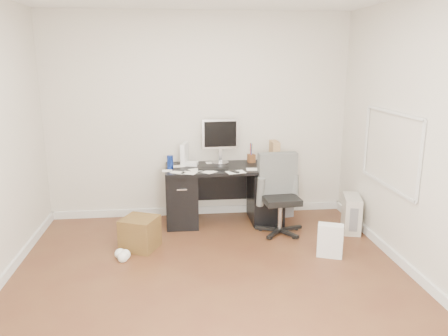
# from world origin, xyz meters

# --- Properties ---
(ground) EXTENTS (4.00, 4.00, 0.00)m
(ground) POSITION_xyz_m (0.00, 0.00, 0.00)
(ground) COLOR #4E2619
(ground) RESTS_ON ground
(room_shell) EXTENTS (4.02, 4.02, 2.71)m
(room_shell) POSITION_xyz_m (0.03, 0.03, 1.66)
(room_shell) COLOR beige
(room_shell) RESTS_ON ground
(desk) EXTENTS (1.50, 0.70, 0.75)m
(desk) POSITION_xyz_m (0.30, 1.65, 0.40)
(desk) COLOR black
(desk) RESTS_ON ground
(loose_papers) EXTENTS (1.10, 0.60, 0.00)m
(loose_papers) POSITION_xyz_m (0.10, 1.60, 0.75)
(loose_papers) COLOR white
(loose_papers) RESTS_ON desk
(lcd_monitor) EXTENTS (0.49, 0.30, 0.60)m
(lcd_monitor) POSITION_xyz_m (0.27, 1.82, 1.05)
(lcd_monitor) COLOR #BABBBF
(lcd_monitor) RESTS_ON desk
(keyboard) EXTENTS (0.39, 0.17, 0.02)m
(keyboard) POSITION_xyz_m (0.15, 1.51, 0.76)
(keyboard) COLOR black
(keyboard) RESTS_ON desk
(computer_mouse) EXTENTS (0.07, 0.07, 0.06)m
(computer_mouse) POSITION_xyz_m (0.75, 1.54, 0.78)
(computer_mouse) COLOR #BABBBF
(computer_mouse) RESTS_ON desk
(travel_mug) EXTENTS (0.08, 0.08, 0.17)m
(travel_mug) POSITION_xyz_m (-0.39, 1.60, 0.84)
(travel_mug) COLOR navy
(travel_mug) RESTS_ON desk
(white_binder) EXTENTS (0.17, 0.27, 0.28)m
(white_binder) POSITION_xyz_m (-0.20, 1.82, 0.89)
(white_binder) COLOR white
(white_binder) RESTS_ON desk
(magazine_file) EXTENTS (0.13, 0.25, 0.29)m
(magazine_file) POSITION_xyz_m (0.99, 1.79, 0.90)
(magazine_file) COLOR olive
(magazine_file) RESTS_ON desk
(pen_cup) EXTENTS (0.13, 0.13, 0.26)m
(pen_cup) POSITION_xyz_m (0.69, 1.85, 0.88)
(pen_cup) COLOR #5B301A
(pen_cup) RESTS_ON desk
(yellow_book) EXTENTS (0.26, 0.28, 0.04)m
(yellow_book) POSITION_xyz_m (0.98, 1.47, 0.77)
(yellow_book) COLOR yellow
(yellow_book) RESTS_ON desk
(paper_remote) EXTENTS (0.26, 0.23, 0.02)m
(paper_remote) POSITION_xyz_m (0.41, 1.35, 0.76)
(paper_remote) COLOR white
(paper_remote) RESTS_ON desk
(office_chair) EXTENTS (0.59, 0.59, 0.98)m
(office_chair) POSITION_xyz_m (0.94, 1.19, 0.49)
(office_chair) COLOR #4A4C4A
(office_chair) RESTS_ON ground
(pc_tower) EXTENTS (0.31, 0.48, 0.44)m
(pc_tower) POSITION_xyz_m (1.85, 1.17, 0.22)
(pc_tower) COLOR beige
(pc_tower) RESTS_ON ground
(shopping_bag) EXTENTS (0.32, 0.28, 0.37)m
(shopping_bag) POSITION_xyz_m (1.33, 0.47, 0.18)
(shopping_bag) COLOR silver
(shopping_bag) RESTS_ON ground
(wicker_basket) EXTENTS (0.48, 0.48, 0.36)m
(wicker_basket) POSITION_xyz_m (-0.74, 0.91, 0.18)
(wicker_basket) COLOR #4C3117
(wicker_basket) RESTS_ON ground
(desk_printer) EXTENTS (0.38, 0.33, 0.19)m
(desk_printer) POSITION_xyz_m (1.08, 1.81, 0.10)
(desk_printer) COLOR slate
(desk_printer) RESTS_ON ground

